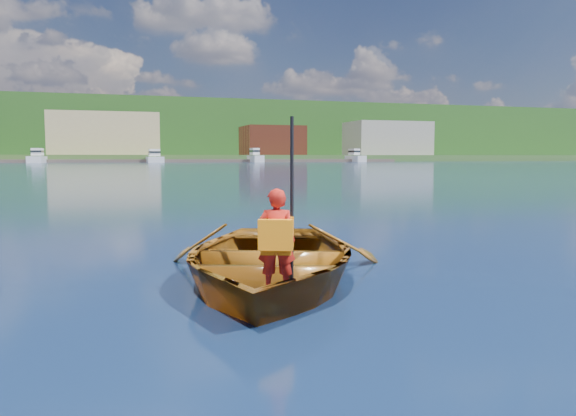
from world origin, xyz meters
TOP-DOWN VIEW (x-y plane):
  - ground at (0.00, 0.00)m, footprint 600.00×600.00m
  - rowboat at (0.11, -0.05)m, footprint 4.10×4.82m
  - child_paddler at (-0.04, -0.95)m, footprint 0.44×0.42m
  - shoreline at (0.00, 236.61)m, footprint 400.00×140.00m
  - dock at (-4.13, 148.00)m, footprint 159.97×12.92m
  - waterfront_buildings at (-7.74, 165.00)m, footprint 202.00×16.00m
  - marina_yachts at (-15.96, 143.35)m, footprint 144.90×13.90m
  - hillside_trees at (-1.27, 240.49)m, footprint 264.82×81.11m

SIDE VIEW (x-z plane):
  - ground at x=0.00m, z-range 0.00..0.00m
  - rowboat at x=0.11m, z-range -0.15..0.70m
  - dock at x=-4.13m, z-range 0.00..0.80m
  - child_paddler at x=-0.04m, z-range -0.24..1.52m
  - marina_yachts at x=-15.96m, z-range -0.70..3.33m
  - waterfront_buildings at x=-7.74m, z-range 0.74..14.74m
  - shoreline at x=0.00m, z-range -0.68..21.32m
  - hillside_trees at x=-1.27m, z-range 5.89..31.03m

